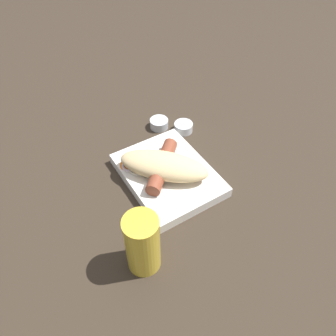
% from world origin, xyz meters
% --- Properties ---
extents(ground_plane, '(3.00, 3.00, 0.00)m').
position_xyz_m(ground_plane, '(0.00, 0.00, 0.00)').
color(ground_plane, '#33281E').
extents(food_tray, '(0.23, 0.18, 0.03)m').
position_xyz_m(food_tray, '(0.00, 0.00, 0.01)').
color(food_tray, silver).
rests_on(food_tray, ground_plane).
extents(bread_roll, '(0.20, 0.19, 0.05)m').
position_xyz_m(bread_roll, '(0.00, 0.01, 0.05)').
color(bread_roll, '#DBBC84').
rests_on(bread_roll, food_tray).
extents(sausage, '(0.14, 0.13, 0.03)m').
position_xyz_m(sausage, '(0.01, 0.01, 0.04)').
color(sausage, brown).
rests_on(sausage, food_tray).
extents(pickled_veggies, '(0.07, 0.08, 0.01)m').
position_xyz_m(pickled_veggies, '(0.05, 0.05, 0.03)').
color(pickled_veggies, orange).
rests_on(pickled_veggies, food_tray).
extents(condiment_cup_near, '(0.05, 0.05, 0.02)m').
position_xyz_m(condiment_cup_near, '(0.12, -0.12, 0.01)').
color(condiment_cup_near, silver).
rests_on(condiment_cup_near, ground_plane).
extents(condiment_cup_far, '(0.05, 0.05, 0.02)m').
position_xyz_m(condiment_cup_far, '(0.17, -0.08, 0.01)').
color(condiment_cup_far, silver).
rests_on(condiment_cup_far, ground_plane).
extents(drink_glass, '(0.06, 0.06, 0.13)m').
position_xyz_m(drink_glass, '(-0.15, 0.14, 0.07)').
color(drink_glass, gold).
rests_on(drink_glass, ground_plane).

